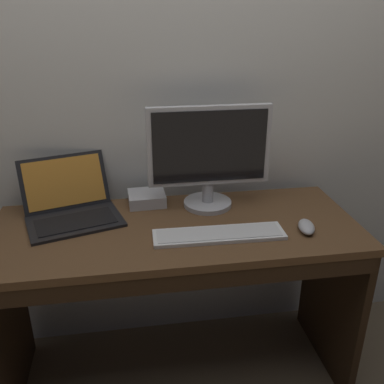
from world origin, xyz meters
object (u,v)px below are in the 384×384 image
at_px(external_drive_box, 147,198).
at_px(wired_keyboard, 219,234).
at_px(external_monitor, 209,155).
at_px(laptop_black, 71,206).
at_px(computer_mouse, 306,227).

bearing_deg(external_drive_box, wired_keyboard, -53.07).
height_order(external_monitor, external_drive_box, external_monitor).
bearing_deg(laptop_black, external_drive_box, 15.07).
xyz_separation_m(wired_keyboard, computer_mouse, (0.34, -0.01, 0.01)).
xyz_separation_m(external_monitor, external_drive_box, (-0.26, 0.07, -0.21)).
bearing_deg(wired_keyboard, computer_mouse, -1.87).
relative_size(wired_keyboard, computer_mouse, 4.24).
bearing_deg(laptop_black, external_monitor, 0.93).
bearing_deg(wired_keyboard, external_monitor, 88.09).
bearing_deg(external_drive_box, external_monitor, -16.00).
xyz_separation_m(external_monitor, wired_keyboard, (-0.01, -0.26, -0.22)).
height_order(laptop_black, external_drive_box, laptop_black).
distance_m(computer_mouse, external_drive_box, 0.68).
bearing_deg(external_drive_box, computer_mouse, -30.25).
relative_size(laptop_black, external_drive_box, 2.77).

